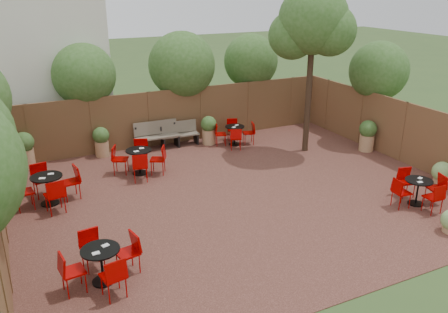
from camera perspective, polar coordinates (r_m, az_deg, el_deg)
name	(u,v)px	position (r m, az deg, el deg)	size (l,w,h in m)	color
ground	(240,194)	(12.97, 1.95, -4.67)	(80.00, 80.00, 0.00)	#354F23
courtyard_paving	(240,194)	(12.97, 1.95, -4.63)	(12.00, 10.00, 0.02)	#3E2119
fence_back	(176,116)	(16.93, -5.91, 4.98)	(12.00, 0.08, 2.00)	#50371D
fence_right	(403,132)	(16.13, 21.26, 2.85)	(0.08, 10.00, 2.00)	#50371D
neighbour_building	(25,29)	(18.45, -23.37, 14.24)	(5.00, 4.00, 8.00)	silver
overhang_foliage	(118,92)	(13.28, -12.95, 7.84)	(15.72, 10.75, 2.75)	#2D531A
courtyard_tree	(313,25)	(15.59, 10.95, 15.64)	(2.51, 2.41, 5.58)	black
park_bench_left	(157,135)	(16.47, -8.32, 2.67)	(1.58, 0.51, 0.97)	brown
park_bench_right	(179,133)	(16.72, -5.60, 2.88)	(1.42, 0.50, 0.87)	brown
bistro_tables	(176,180)	(12.78, -6.02, -2.94)	(10.35, 7.89, 0.93)	black
planters	(175,139)	(15.71, -6.13, 2.22)	(11.49, 4.11, 1.17)	#A57952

